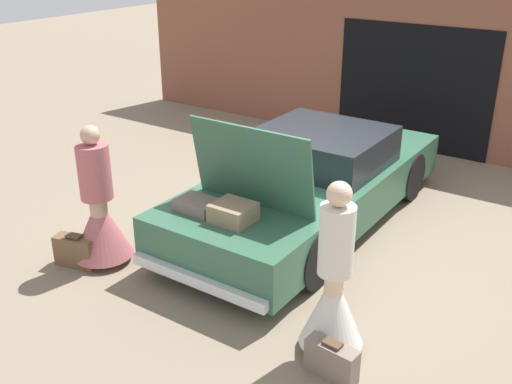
% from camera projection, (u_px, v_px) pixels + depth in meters
% --- Properties ---
extents(ground_plane, '(40.00, 40.00, 0.00)m').
position_uv_depth(ground_plane, '(309.00, 220.00, 8.21)').
color(ground_plane, '#7F705B').
extents(garage_wall_back, '(12.00, 0.14, 2.80)m').
position_uv_depth(garage_wall_back, '(416.00, 71.00, 10.43)').
color(garage_wall_back, brown).
rests_on(garage_wall_back, ground_plane).
extents(car, '(1.89, 4.82, 1.73)m').
position_uv_depth(car, '(311.00, 182.00, 8.00)').
color(car, '#336047').
rests_on(car, ground_plane).
extents(person_left, '(0.71, 0.71, 1.69)m').
position_uv_depth(person_left, '(99.00, 215.00, 6.99)').
color(person_left, tan).
rests_on(person_left, ground_plane).
extents(person_right, '(0.60, 0.60, 1.72)m').
position_uv_depth(person_right, '(333.00, 294.00, 5.45)').
color(person_right, beige).
rests_on(person_right, ground_plane).
extents(suitcase_beside_left_person, '(0.54, 0.32, 0.40)m').
position_uv_depth(suitcase_beside_left_person, '(76.00, 251.00, 7.04)').
color(suitcase_beside_left_person, brown).
rests_on(suitcase_beside_left_person, ground_plane).
extents(suitcase_beside_right_person, '(0.50, 0.21, 0.37)m').
position_uv_depth(suitcase_beside_right_person, '(332.00, 360.00, 5.28)').
color(suitcase_beside_right_person, '#75665B').
rests_on(suitcase_beside_right_person, ground_plane).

